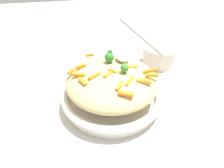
{
  "coord_description": "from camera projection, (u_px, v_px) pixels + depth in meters",
  "views": [
    {
      "loc": [
        0.45,
        -0.08,
        0.42
      ],
      "look_at": [
        0.0,
        0.0,
        0.07
      ],
      "focal_mm": 32.26,
      "sensor_mm": 36.0,
      "label": 1
    }
  ],
  "objects": [
    {
      "name": "broccoli_floret_0",
      "position": [
        110.0,
        52.0,
        0.62
      ],
      "size": [
        0.02,
        0.02,
        0.02
      ],
      "color": "#205B1C",
      "rests_on": "pasta_mound"
    },
    {
      "name": "pasta_mound",
      "position": [
        112.0,
        81.0,
        0.57
      ],
      "size": [
        0.26,
        0.26,
        0.07
      ],
      "primitive_type": "ellipsoid",
      "color": "#D1BA7A",
      "rests_on": "serving_bowl"
    },
    {
      "name": "carrot_piece_9",
      "position": [
        71.0,
        71.0,
        0.55
      ],
      "size": [
        0.02,
        0.02,
        0.01
      ],
      "primitive_type": "cube",
      "rotation": [
        0.0,
        0.0,
        5.62
      ],
      "color": "orange",
      "rests_on": "pasta_mound"
    },
    {
      "name": "ground_plane",
      "position": [
        112.0,
        103.0,
        0.62
      ],
      "size": [
        2.4,
        2.4,
        0.0
      ],
      "primitive_type": "plane",
      "color": "beige"
    },
    {
      "name": "carrot_piece_11",
      "position": [
        150.0,
        71.0,
        0.55
      ],
      "size": [
        0.01,
        0.04,
        0.01
      ],
      "primitive_type": "cube",
      "rotation": [
        0.0,
        0.0,
        4.86
      ],
      "color": "orange",
      "rests_on": "pasta_mound"
    },
    {
      "name": "serving_bowl",
      "position": [
        112.0,
        96.0,
        0.61
      ],
      "size": [
        0.3,
        0.3,
        0.05
      ],
      "color": "white",
      "rests_on": "ground_plane"
    },
    {
      "name": "carrot_piece_4",
      "position": [
        144.0,
        81.0,
        0.52
      ],
      "size": [
        0.02,
        0.04,
        0.01
      ],
      "primitive_type": "cube",
      "rotation": [
        0.0,
        0.0,
        4.33
      ],
      "color": "orange",
      "rests_on": "pasta_mound"
    },
    {
      "name": "carrot_piece_5",
      "position": [
        113.0,
        71.0,
        0.54
      ],
      "size": [
        0.02,
        0.02,
        0.01
      ],
      "primitive_type": "cube",
      "rotation": [
        0.0,
        0.0,
        0.78
      ],
      "color": "orange",
      "rests_on": "pasta_mound"
    },
    {
      "name": "carrot_piece_14",
      "position": [
        108.0,
        74.0,
        0.53
      ],
      "size": [
        0.03,
        0.03,
        0.01
      ],
      "primitive_type": "cube",
      "rotation": [
        0.0,
        0.0,
        5.46
      ],
      "color": "orange",
      "rests_on": "pasta_mound"
    },
    {
      "name": "carrot_piece_13",
      "position": [
        126.0,
        94.0,
        0.48
      ],
      "size": [
        0.02,
        0.04,
        0.01
      ],
      "primitive_type": "cube",
      "rotation": [
        0.0,
        0.0,
        1.15
      ],
      "color": "orange",
      "rests_on": "pasta_mound"
    },
    {
      "name": "carrot_piece_6",
      "position": [
        83.0,
        81.0,
        0.52
      ],
      "size": [
        0.03,
        0.02,
        0.01
      ],
      "primitive_type": "cube",
      "rotation": [
        0.0,
        0.0,
        3.61
      ],
      "color": "orange",
      "rests_on": "pasta_mound"
    },
    {
      "name": "carrot_piece_10",
      "position": [
        131.0,
        67.0,
        0.57
      ],
      "size": [
        0.02,
        0.04,
        0.01
      ],
      "primitive_type": "cube",
      "rotation": [
        0.0,
        0.0,
        4.52
      ],
      "color": "orange",
      "rests_on": "pasta_mound"
    },
    {
      "name": "carrot_piece_1",
      "position": [
        152.0,
        75.0,
        0.54
      ],
      "size": [
        0.01,
        0.04,
        0.01
      ],
      "primitive_type": "cube",
      "rotation": [
        0.0,
        0.0,
        1.43
      ],
      "color": "orange",
      "rests_on": "pasta_mound"
    },
    {
      "name": "broccoli_floret_2",
      "position": [
        125.0,
        68.0,
        0.53
      ],
      "size": [
        0.02,
        0.02,
        0.03
      ],
      "color": "#377928",
      "rests_on": "pasta_mound"
    },
    {
      "name": "carrot_piece_12",
      "position": [
        130.0,
        81.0,
        0.51
      ],
      "size": [
        0.04,
        0.03,
        0.01
      ],
      "primitive_type": "cube",
      "rotation": [
        0.0,
        0.0,
        2.47
      ],
      "color": "orange",
      "rests_on": "pasta_mound"
    },
    {
      "name": "companion_bowl",
      "position": [
        159.0,
        54.0,
        0.78
      ],
      "size": [
        0.13,
        0.13,
        0.08
      ],
      "color": "beige",
      "rests_on": "ground_plane"
    },
    {
      "name": "carrot_piece_7",
      "position": [
        120.0,
        86.0,
        0.5
      ],
      "size": [
        0.03,
        0.03,
        0.01
      ],
      "primitive_type": "cube",
      "rotation": [
        0.0,
        0.0,
        5.63
      ],
      "color": "orange",
      "rests_on": "pasta_mound"
    },
    {
      "name": "carrot_piece_8",
      "position": [
        95.0,
        76.0,
        0.53
      ],
      "size": [
        0.03,
        0.04,
        0.01
      ],
      "primitive_type": "cube",
      "rotation": [
        0.0,
        0.0,
        2.09
      ],
      "color": "orange",
      "rests_on": "pasta_mound"
    },
    {
      "name": "broccoli_floret_1",
      "position": [
        108.0,
        58.0,
        0.57
      ],
      "size": [
        0.03,
        0.03,
        0.03
      ],
      "color": "#296820",
      "rests_on": "pasta_mound"
    },
    {
      "name": "carrot_piece_3",
      "position": [
        81.0,
        66.0,
        0.57
      ],
      "size": [
        0.02,
        0.03,
        0.01
      ],
      "primitive_type": "cube",
      "rotation": [
        0.0,
        0.0,
        5.1
      ],
      "color": "orange",
      "rests_on": "pasta_mound"
    },
    {
      "name": "serving_spoon",
      "position": [
        131.0,
        49.0,
        0.6
      ],
      "size": [
        0.16,
        0.15,
        0.08
      ],
      "color": "#B7B7BC",
      "rests_on": "pasta_mound"
    },
    {
      "name": "carrot_piece_0",
      "position": [
        90.0,
        55.0,
        0.63
      ],
      "size": [
        0.01,
        0.03,
        0.01
      ],
      "primitive_type": "cube",
      "rotation": [
        0.0,
        0.0,
        1.67
      ],
      "color": "orange",
      "rests_on": "pasta_mound"
    },
    {
      "name": "carrot_piece_2",
      "position": [
        79.0,
        75.0,
        0.54
      ],
      "size": [
        0.02,
        0.04,
        0.01
      ],
      "primitive_type": "cube",
      "rotation": [
        0.0,
        0.0,
        4.39
      ],
      "color": "orange",
      "rests_on": "pasta_mound"
    }
  ]
}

